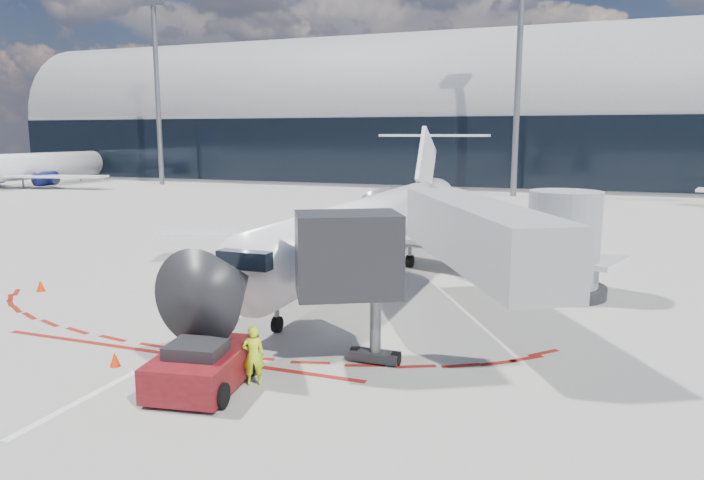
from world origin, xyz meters
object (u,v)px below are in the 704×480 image
(regional_jet, at_px, (373,223))
(ramp_worker, at_px, (253,355))
(uld_container, at_px, (239,274))
(pushback_tug, at_px, (202,366))

(regional_jet, distance_m, ramp_worker, 16.24)
(ramp_worker, bearing_deg, uld_container, -83.35)
(ramp_worker, bearing_deg, regional_jet, -110.14)
(regional_jet, height_order, ramp_worker, regional_jet)
(regional_jet, distance_m, pushback_tug, 16.91)
(regional_jet, relative_size, ramp_worker, 17.33)
(pushback_tug, height_order, uld_container, uld_container)
(ramp_worker, relative_size, uld_container, 0.70)
(regional_jet, relative_size, uld_container, 12.22)
(ramp_worker, bearing_deg, pushback_tug, 3.22)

